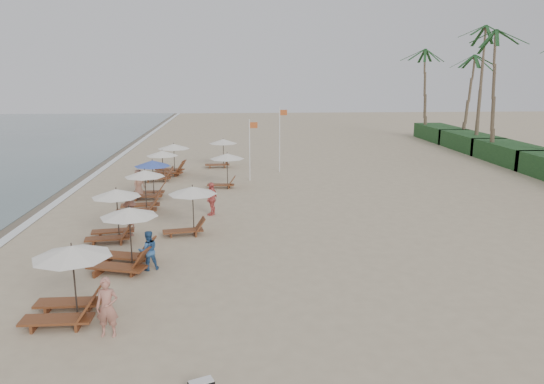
{
  "coord_description": "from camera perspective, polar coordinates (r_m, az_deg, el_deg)",
  "views": [
    {
      "loc": [
        -0.9,
        -18.67,
        7.24
      ],
      "look_at": [
        1.0,
        7.07,
        1.3
      ],
      "focal_mm": 33.95,
      "sensor_mm": 36.0,
      "label": 1
    }
  ],
  "objects": [
    {
      "name": "lounger_station_2",
      "position": [
        23.83,
        -17.26,
        -2.47
      ],
      "size": [
        2.52,
        2.16,
        2.32
      ],
      "color": "brown",
      "rests_on": "ground"
    },
    {
      "name": "foam_line",
      "position": [
        31.31,
        -23.3,
        -1.47
      ],
      "size": [
        0.5,
        140.0,
        0.02
      ],
      "primitive_type": "cube",
      "color": "white",
      "rests_on": "ground"
    },
    {
      "name": "flag_pole_near",
      "position": [
        35.43,
        -2.44,
        5.03
      ],
      "size": [
        0.6,
        0.08,
        4.24
      ],
      "color": "silver",
      "rests_on": "ground"
    },
    {
      "name": "lounger_station_4",
      "position": [
        31.36,
        -13.43,
        1.37
      ],
      "size": [
        2.45,
        2.14,
        2.27
      ],
      "color": "brown",
      "rests_on": "ground"
    },
    {
      "name": "ground",
      "position": [
        20.05,
        -1.38,
        -8.22
      ],
      "size": [
        160.0,
        160.0,
        0.0
      ],
      "primitive_type": "plane",
      "color": "tan",
      "rests_on": "ground"
    },
    {
      "name": "beachgoer_far_a",
      "position": [
        27.02,
        -6.68,
        -0.74
      ],
      "size": [
        0.79,
        1.12,
        1.77
      ],
      "primitive_type": "imported",
      "rotation": [
        0.0,
        0.0,
        4.33
      ],
      "color": "#D35B54",
      "rests_on": "ground"
    },
    {
      "name": "inland_station_2",
      "position": [
        40.89,
        -5.7,
        4.68
      ],
      "size": [
        2.65,
        2.24,
        2.22
      ],
      "color": "brown",
      "rests_on": "ground"
    },
    {
      "name": "beachgoer_mid_a",
      "position": [
        19.99,
        -13.55,
        -6.32
      ],
      "size": [
        0.89,
        0.79,
        1.53
      ],
      "primitive_type": "imported",
      "rotation": [
        0.0,
        0.0,
        3.48
      ],
      "color": "#305A90",
      "rests_on": "ground"
    },
    {
      "name": "beachgoer_near",
      "position": [
        15.45,
        -17.81,
        -12.06
      ],
      "size": [
        0.66,
        0.46,
        1.74
      ],
      "primitive_type": "imported",
      "rotation": [
        0.0,
        0.0,
        -0.07
      ],
      "color": "#AF6F5F",
      "rests_on": "ground"
    },
    {
      "name": "lounger_station_5",
      "position": [
        36.49,
        -12.37,
        2.89
      ],
      "size": [
        2.54,
        2.19,
        2.08
      ],
      "color": "brown",
      "rests_on": "ground"
    },
    {
      "name": "lounger_station_1",
      "position": [
        20.28,
        -16.21,
        -5.35
      ],
      "size": [
        2.75,
        2.61,
        2.39
      ],
      "color": "brown",
      "rests_on": "ground"
    },
    {
      "name": "lounger_station_0",
      "position": [
        16.74,
        -21.86,
        -9.43
      ],
      "size": [
        2.68,
        2.33,
        2.32
      ],
      "color": "brown",
      "rests_on": "ground"
    },
    {
      "name": "inland_station_0",
      "position": [
        23.8,
        -9.2,
        -1.31
      ],
      "size": [
        2.61,
        2.24,
        2.22
      ],
      "color": "brown",
      "rests_on": "ground"
    },
    {
      "name": "inland_station_1",
      "position": [
        33.45,
        -5.24,
        3.01
      ],
      "size": [
        2.52,
        2.24,
        2.22
      ],
      "color": "brown",
      "rests_on": "ground"
    },
    {
      "name": "flag_pole_far",
      "position": [
        38.59,
        0.9,
        6.17
      ],
      "size": [
        0.59,
        0.08,
        4.86
      ],
      "color": "silver",
      "rests_on": "ground"
    },
    {
      "name": "lounger_station_6",
      "position": [
        38.46,
        -11.18,
        3.5
      ],
      "size": [
        2.78,
        2.49,
        2.27
      ],
      "color": "brown",
      "rests_on": "ground"
    },
    {
      "name": "wet_sand_band",
      "position": [
        31.77,
        -25.51,
        -1.5
      ],
      "size": [
        3.2,
        140.0,
        0.01
      ],
      "primitive_type": "cube",
      "color": "#6B5E4C",
      "rests_on": "ground"
    },
    {
      "name": "beachgoer_mid_b",
      "position": [
        24.39,
        -15.44,
        -2.76
      ],
      "size": [
        0.95,
        1.22,
        1.66
      ],
      "primitive_type": "imported",
      "rotation": [
        0.0,
        0.0,
        1.93
      ],
      "color": "brown",
      "rests_on": "ground"
    },
    {
      "name": "lounger_station_3",
      "position": [
        28.2,
        -14.39,
        -0.18
      ],
      "size": [
        2.65,
        2.2,
        2.3
      ],
      "color": "brown",
      "rests_on": "ground"
    },
    {
      "name": "beachgoer_far_b",
      "position": [
        31.67,
        -14.55,
        0.91
      ],
      "size": [
        0.91,
        1.0,
        1.71
      ],
      "primitive_type": "imported",
      "rotation": [
        0.0,
        0.0,
        1.01
      ],
      "color": "tan",
      "rests_on": "ground"
    }
  ]
}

